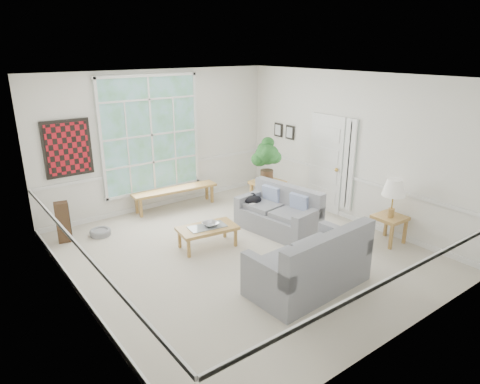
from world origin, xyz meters
The scene contains 24 objects.
floor centered at (0.00, 0.00, -0.01)m, with size 5.50×6.00×0.01m, color #BBB19F.
ceiling centered at (0.00, 0.00, 3.00)m, with size 5.50×6.00×0.02m, color white.
wall_back centered at (0.00, 3.00, 1.50)m, with size 5.50×0.02×3.00m, color white.
wall_front centered at (0.00, -3.00, 1.50)m, with size 5.50×0.02×3.00m, color white.
wall_left centered at (-2.75, 0.00, 1.50)m, with size 0.02×6.00×3.00m, color white.
wall_right centered at (2.75, 0.00, 1.50)m, with size 0.02×6.00×3.00m, color white.
window_back centered at (-0.20, 2.96, 1.65)m, with size 2.30×0.08×2.40m, color white.
entry_door centered at (2.71, 0.60, 1.05)m, with size 0.08×0.90×2.10m, color white.
door_sidelight centered at (2.71, -0.03, 1.15)m, with size 0.08×0.26×1.90m, color white.
wall_art centered at (-1.95, 2.95, 1.60)m, with size 0.90×0.06×1.10m, color #5E0F14.
wall_frame_near centered at (2.71, 1.75, 1.55)m, with size 0.04×0.26×0.32m, color black.
wall_frame_far centered at (2.71, 2.15, 1.55)m, with size 0.04×0.26×0.32m, color black.
loveseat_right centered at (1.12, 0.32, 0.43)m, with size 0.83×1.61×0.87m, color gray.
loveseat_front centered at (0.09, -1.50, 0.50)m, with size 1.84×0.95×1.00m, color gray.
coffee_table centered at (-0.37, 0.55, 0.19)m, with size 1.04×0.57×0.39m, color #AD8040.
pewter_bowl centered at (-0.30, 0.55, 0.43)m, with size 0.34×0.34×0.08m, color #9F9FA4.
window_bench centered at (0.14, 2.65, 0.22)m, with size 1.92×0.37×0.45m, color #AD8040.
end_table centered at (1.79, 1.44, 0.31)m, with size 0.62×0.62×0.62m, color #AD8040.
houseplant centered at (1.81, 1.48, 1.10)m, with size 0.56×0.56×0.97m, color #215822, non-canonical shape.
side_table centered at (2.40, -1.29, 0.26)m, with size 0.51×0.51×0.52m, color #AD8040.
table_lamp centered at (2.38, -1.32, 0.88)m, with size 0.41×0.41×0.71m, color white, non-canonical shape.
pet_bed centered at (-1.75, 2.22, 0.06)m, with size 0.40×0.40×0.12m, color gray.
floor_speaker centered at (-2.36, 2.35, 0.38)m, with size 0.24×0.19×0.77m, color #3B2717.
cat centered at (0.94, 0.87, 0.53)m, with size 0.37×0.26×0.17m, color black.
Camera 1 is at (-4.12, -5.41, 3.45)m, focal length 32.00 mm.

